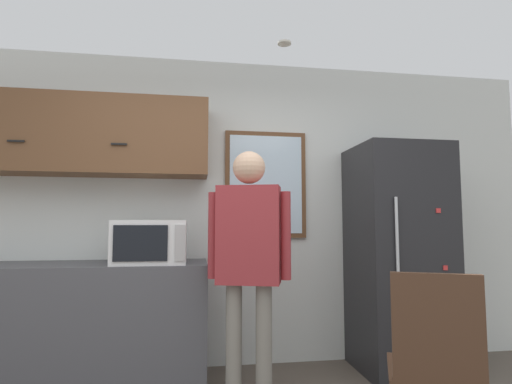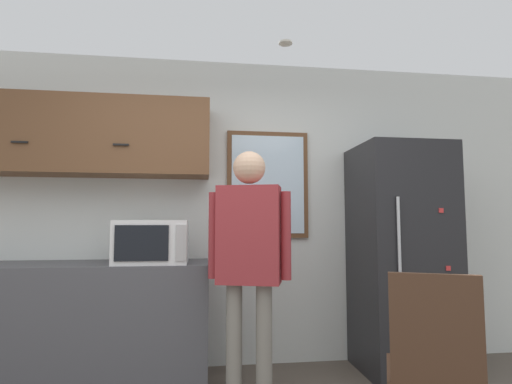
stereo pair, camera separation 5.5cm
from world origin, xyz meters
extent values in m
cube|color=silver|center=(0.00, 2.00, 1.35)|extent=(6.00, 0.06, 2.70)
cube|color=#4C4C51|center=(-1.14, 1.65, 0.46)|extent=(2.12, 0.64, 0.92)
cube|color=brown|center=(-1.14, 1.79, 1.93)|extent=(2.12, 0.36, 0.64)
cube|color=black|center=(-1.51, 1.60, 1.84)|extent=(0.12, 0.01, 0.01)
cube|color=black|center=(-0.77, 1.60, 1.84)|extent=(0.12, 0.01, 0.01)
cube|color=white|center=(-0.51, 1.55, 1.08)|extent=(0.54, 0.38, 0.33)
cube|color=black|center=(-0.56, 1.35, 1.08)|extent=(0.37, 0.01, 0.25)
cube|color=#B2B2B2|center=(-0.28, 1.35, 1.08)|extent=(0.07, 0.01, 0.26)
cylinder|color=gray|center=(0.09, 1.20, 0.40)|extent=(0.11, 0.11, 0.81)
cylinder|color=gray|center=(0.29, 1.14, 0.40)|extent=(0.11, 0.11, 0.81)
cube|color=maroon|center=(0.19, 1.17, 1.14)|extent=(0.47, 0.33, 0.67)
sphere|color=#D8AD8C|center=(0.19, 1.17, 1.61)|extent=(0.23, 0.23, 0.23)
cylinder|color=maroon|center=(-0.05, 1.24, 1.14)|extent=(0.07, 0.07, 0.60)
cylinder|color=maroon|center=(0.43, 1.10, 1.14)|extent=(0.07, 0.07, 0.60)
cube|color=#232326|center=(1.54, 1.62, 0.94)|extent=(0.73, 0.68, 1.89)
cylinder|color=silver|center=(1.34, 1.27, 1.09)|extent=(0.02, 0.02, 0.66)
cube|color=red|center=(1.74, 1.28, 0.88)|extent=(0.04, 0.01, 0.04)
cube|color=red|center=(1.70, 1.28, 1.32)|extent=(0.04, 0.01, 0.04)
cube|color=#472D1E|center=(1.03, 0.36, 0.46)|extent=(0.59, 0.59, 0.04)
cube|color=#472D1E|center=(0.94, 0.18, 0.73)|extent=(0.38, 0.21, 0.51)
cube|color=brown|center=(0.45, 1.96, 1.58)|extent=(0.74, 0.04, 0.96)
cube|color=silver|center=(0.45, 1.94, 1.58)|extent=(0.66, 0.01, 0.88)
cylinder|color=white|center=(0.52, 1.47, 2.68)|extent=(0.11, 0.11, 0.01)
camera|label=1|loc=(-0.19, -1.57, 1.21)|focal=28.00mm
camera|label=2|loc=(-0.13, -1.58, 1.21)|focal=28.00mm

